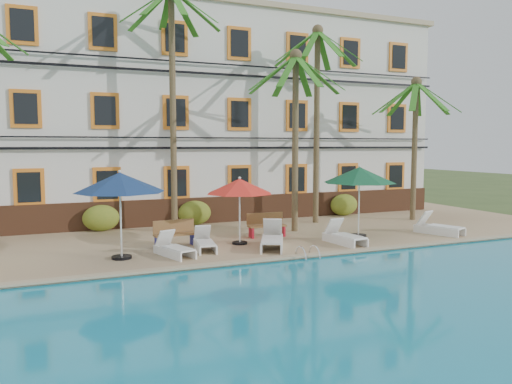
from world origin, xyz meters
name	(u,v)px	position (x,y,z in m)	size (l,w,h in m)	color
ground	(273,260)	(0.00, 0.00, 0.00)	(100.00, 100.00, 0.00)	#384C23
pool_deck	(223,232)	(0.00, 5.00, 0.12)	(30.00, 12.00, 0.25)	tan
swimming_pool	(417,328)	(0.00, -7.00, 0.10)	(26.00, 12.00, 0.20)	teal
pool_coping	(285,257)	(0.00, -0.90, 0.28)	(30.00, 0.35, 0.06)	tan
hotel_building	(190,114)	(0.00, 9.98, 5.37)	(25.40, 6.44, 10.22)	silver
palm_b	(172,79)	(-2.03, 5.31, 6.50)	(4.05, 4.05, 10.01)	brown
palm_c	(295,115)	(2.63, 3.50, 5.04)	(4.05, 4.05, 7.45)	brown
palm_d	(317,99)	(4.59, 5.18, 5.91)	(4.05, 4.05, 8.95)	brown
palm_e	(415,128)	(9.33, 4.13, 4.65)	(4.05, 4.05, 6.78)	brown
shrub_left	(101,218)	(-4.82, 6.60, 0.80)	(1.50, 0.90, 1.10)	#1F611B
shrub_mid	(195,213)	(-0.80, 6.60, 0.80)	(1.50, 0.90, 1.10)	#1F611B
shrub_right	(344,205)	(7.05, 6.60, 0.80)	(1.50, 0.90, 1.10)	#1F611B
umbrella_blue	(120,183)	(-4.77, 1.09, 2.65)	(2.81, 2.81, 2.81)	black
umbrella_red	(240,187)	(-0.48, 1.83, 2.34)	(2.45, 2.45, 2.45)	black
umbrella_green	(359,175)	(4.31, 1.35, 2.65)	(2.82, 2.82, 2.81)	black
lounger_b	(174,248)	(-3.15, 0.82, 0.51)	(1.08, 1.80, 0.80)	white
lounger_c	(205,242)	(-1.96, 1.32, 0.51)	(0.85, 1.76, 0.80)	white
lounger_d	(272,239)	(0.29, 0.70, 0.57)	(1.57, 2.17, 0.97)	white
lounger_e	(344,236)	(3.03, 0.39, 0.54)	(0.84, 1.92, 0.88)	white
lounger_f	(438,227)	(7.63, 0.60, 0.54)	(1.28, 2.02, 0.90)	white
bench_left	(175,233)	(-2.75, 2.36, 0.72)	(1.53, 0.58, 0.93)	olive
bench_right	(266,225)	(1.02, 2.80, 0.72)	(1.53, 0.58, 0.93)	olive
pool_ladder	(308,257)	(0.76, -1.00, 0.25)	(0.54, 0.74, 0.74)	silver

